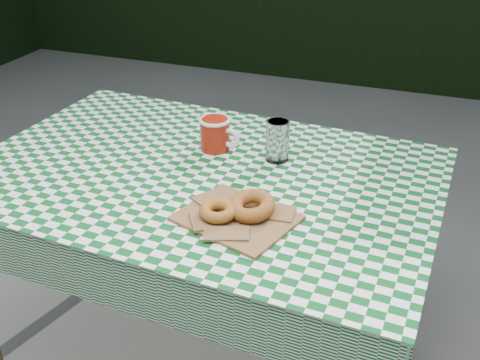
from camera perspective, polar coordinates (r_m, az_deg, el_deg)
name	(u,v)px	position (r m, az deg, el deg)	size (l,w,h in m)	color
ground	(194,328)	(2.18, -4.65, -14.62)	(60.00, 60.00, 0.00)	#5A5A55
table	(205,278)	(1.80, -3.57, -9.83)	(1.28, 0.85, 0.75)	brown
tablecloth	(201,172)	(1.59, -3.98, 0.83)	(1.30, 0.87, 0.01)	#0C4E1E
paper_bag	(237,217)	(1.36, -0.34, -3.77)	(0.26, 0.21, 0.01)	brown
bagel_front	(218,211)	(1.35, -2.23, -3.13)	(0.09, 0.09, 0.03)	#A46022
bagel_back	(252,206)	(1.36, 1.17, -2.62)	(0.11, 0.11, 0.04)	#975F1F
coffee_mug	(215,134)	(1.69, -2.53, 4.65)	(0.18, 0.18, 0.10)	maroon
drinking_glass	(277,141)	(1.62, 3.79, 3.97)	(0.07, 0.07, 0.12)	silver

